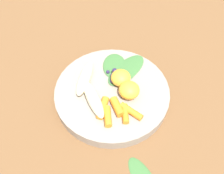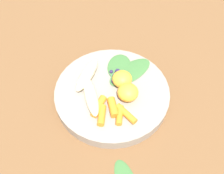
{
  "view_description": "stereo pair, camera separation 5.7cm",
  "coord_description": "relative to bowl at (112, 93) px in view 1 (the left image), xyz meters",
  "views": [
    {
      "loc": [
        -0.34,
        0.07,
        0.5
      ],
      "look_at": [
        0.0,
        0.0,
        0.04
      ],
      "focal_mm": 37.41,
      "sensor_mm": 36.0,
      "label": 1
    },
    {
      "loc": [
        -0.35,
        0.01,
        0.5
      ],
      "look_at": [
        0.0,
        0.0,
        0.04
      ],
      "focal_mm": 37.41,
      "sensor_mm": 36.0,
      "label": 2
    }
  ],
  "objects": [
    {
      "name": "banana_peeled_right",
      "position": [
        0.04,
        0.06,
        0.03
      ],
      "size": [
        0.12,
        0.07,
        0.03
      ],
      "primitive_type": "ellipsoid",
      "rotation": [
        0.0,
        0.0,
        2.72
      ],
      "color": "beige",
      "rests_on": "bowl"
    },
    {
      "name": "carrot_small",
      "position": [
        -0.08,
        -0.03,
        0.02
      ],
      "size": [
        0.05,
        0.05,
        0.02
      ],
      "primitive_type": "cylinder",
      "rotation": [
        0.0,
        1.57,
        3.84
      ],
      "color": "orange",
      "rests_on": "bowl"
    },
    {
      "name": "carrot_front",
      "position": [
        -0.05,
        0.03,
        0.02
      ],
      "size": [
        0.06,
        0.04,
        0.02
      ],
      "primitive_type": "cylinder",
      "rotation": [
        0.0,
        1.57,
        2.7
      ],
      "color": "orange",
      "rests_on": "bowl"
    },
    {
      "name": "carrot_mid_right",
      "position": [
        -0.06,
        0.0,
        0.02
      ],
      "size": [
        0.05,
        0.03,
        0.02
      ],
      "primitive_type": "cylinder",
      "rotation": [
        0.0,
        1.57,
        3.31
      ],
      "color": "orange",
      "rests_on": "bowl"
    },
    {
      "name": "bowl",
      "position": [
        0.0,
        0.0,
        0.0
      ],
      "size": [
        0.29,
        0.29,
        0.03
      ],
      "primitive_type": "cylinder",
      "color": "gray",
      "rests_on": "ground_plane"
    },
    {
      "name": "banana_peeled_left",
      "position": [
        -0.03,
        0.05,
        0.03
      ],
      "size": [
        0.12,
        0.05,
        0.03
      ],
      "primitive_type": "ellipsoid",
      "rotation": [
        0.0,
        0.0,
        3.35
      ],
      "color": "beige",
      "rests_on": "bowl"
    },
    {
      "name": "kale_leaf_right",
      "position": [
        0.07,
        -0.02,
        0.02
      ],
      "size": [
        0.1,
        0.08,
        0.01
      ],
      "primitive_type": "ellipsoid",
      "rotation": [
        0.0,
        0.0,
        6.1
      ],
      "color": "#3D7038",
      "rests_on": "bowl"
    },
    {
      "name": "kale_leaf_left",
      "position": [
        0.05,
        -0.05,
        0.02
      ],
      "size": [
        0.13,
        0.14,
        0.01
      ],
      "primitive_type": "ellipsoid",
      "rotation": [
        0.0,
        0.0,
        5.38
      ],
      "color": "#3D7038",
      "rests_on": "bowl"
    },
    {
      "name": "orange_segment_far",
      "position": [
        -0.02,
        -0.04,
        0.03
      ],
      "size": [
        0.05,
        0.05,
        0.04
      ],
      "primitive_type": "ellipsoid",
      "color": "#F4A833",
      "rests_on": "bowl"
    },
    {
      "name": "ground_plane",
      "position": [
        0.0,
        0.0,
        -0.02
      ],
      "size": [
        2.4,
        2.4,
        0.0
      ],
      "primitive_type": "plane",
      "color": "brown"
    },
    {
      "name": "carrot_mid_left",
      "position": [
        -0.08,
        0.03,
        0.02
      ],
      "size": [
        0.05,
        0.02,
        0.02
      ],
      "primitive_type": "cylinder",
      "rotation": [
        0.0,
        1.57,
        3.02
      ],
      "color": "orange",
      "rests_on": "bowl"
    },
    {
      "name": "blueberry_pile",
      "position": [
        0.04,
        -0.01,
        0.03
      ],
      "size": [
        0.04,
        0.03,
        0.03
      ],
      "color": "#2D234C",
      "rests_on": "bowl"
    },
    {
      "name": "orange_segment_near",
      "position": [
        0.02,
        -0.03,
        0.03
      ],
      "size": [
        0.05,
        0.05,
        0.04
      ],
      "primitive_type": "ellipsoid",
      "color": "#F4A833",
      "rests_on": "bowl"
    },
    {
      "name": "carrot_rear",
      "position": [
        -0.08,
        -0.01,
        0.02
      ],
      "size": [
        0.05,
        0.02,
        0.01
      ],
      "primitive_type": "cylinder",
      "rotation": [
        0.0,
        1.57,
        2.98
      ],
      "color": "orange",
      "rests_on": "bowl"
    }
  ]
}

